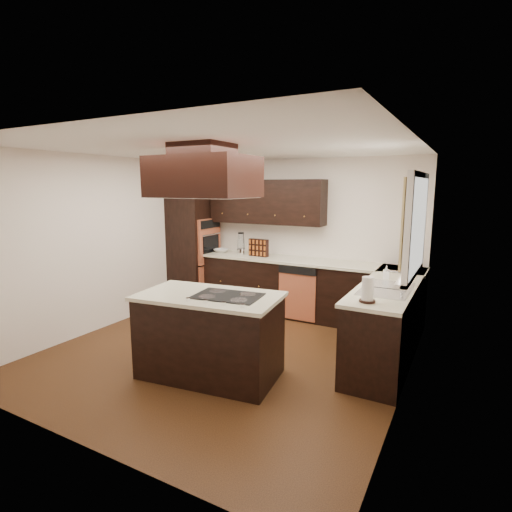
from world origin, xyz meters
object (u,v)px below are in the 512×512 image
oven_column (193,243)px  spice_rack (259,248)px  island (210,337)px  range_hood (203,177)px

oven_column → spice_rack: 1.30m
oven_column → island: bearing=-49.7°
spice_rack → oven_column: bearing=-172.5°
oven_column → range_hood: bearing=-50.3°
island → spice_rack: bearing=98.2°
oven_column → island: 3.07m
oven_column → range_hood: range_hood is taller
oven_column → island: size_ratio=1.45×
range_hood → spice_rack: (-0.58, 2.31, -1.10)m
range_hood → spice_rack: bearing=104.1°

